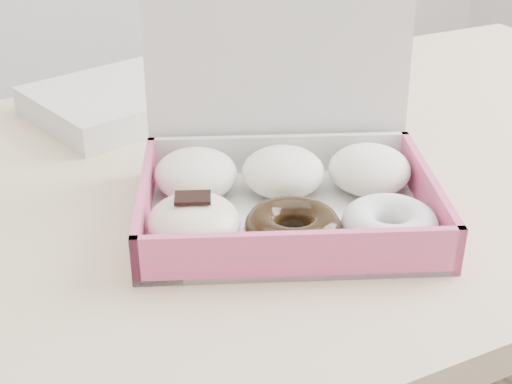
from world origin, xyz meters
name	(u,v)px	position (x,y,z in m)	size (l,w,h in m)	color
table	(368,193)	(0.00, 0.00, 0.67)	(1.20, 0.80, 0.75)	tan
donut_box	(283,183)	(-0.20, -0.11, 0.79)	(0.40, 0.37, 0.23)	silver
newspapers	(127,99)	(-0.27, 0.26, 0.77)	(0.26, 0.21, 0.04)	white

